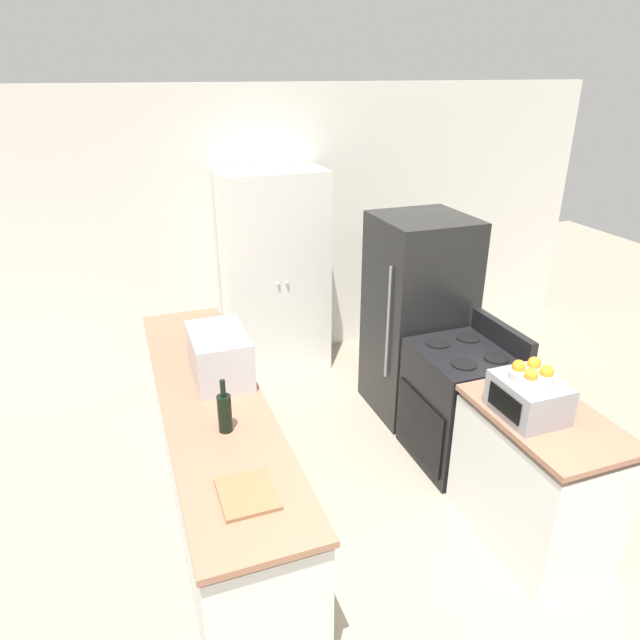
# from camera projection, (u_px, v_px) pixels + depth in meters

# --- Properties ---
(wall_back) EXTENTS (7.00, 0.06, 2.60)m
(wall_back) POSITION_uv_depth(u_px,v_px,m) (261.00, 231.00, 5.38)
(wall_back) COLOR silver
(wall_back) RESTS_ON ground_plane
(counter_left) EXTENTS (0.60, 2.73, 0.89)m
(counter_left) POSITION_uv_depth(u_px,v_px,m) (216.00, 456.00, 3.65)
(counter_left) COLOR silver
(counter_left) RESTS_ON ground_plane
(counter_right) EXTENTS (0.60, 0.95, 0.89)m
(counter_right) POSITION_uv_depth(u_px,v_px,m) (535.00, 479.00, 3.44)
(counter_right) COLOR silver
(counter_right) RESTS_ON ground_plane
(pantry_cabinet) EXTENTS (0.94, 0.51, 1.91)m
(pantry_cabinet) POSITION_uv_depth(u_px,v_px,m) (275.00, 275.00, 5.28)
(pantry_cabinet) COLOR white
(pantry_cabinet) RESTS_ON ground_plane
(stove) EXTENTS (0.66, 0.70, 1.05)m
(stove) POSITION_uv_depth(u_px,v_px,m) (460.00, 404.00, 4.17)
(stove) COLOR black
(stove) RESTS_ON ground_plane
(refrigerator) EXTENTS (0.73, 0.72, 1.67)m
(refrigerator) POSITION_uv_depth(u_px,v_px,m) (417.00, 317.00, 4.67)
(refrigerator) COLOR black
(refrigerator) RESTS_ON ground_plane
(microwave) EXTENTS (0.35, 0.51, 0.32)m
(microwave) POSITION_uv_depth(u_px,v_px,m) (220.00, 355.00, 3.59)
(microwave) COLOR #B2B2B7
(microwave) RESTS_ON counter_left
(wine_bottle) EXTENTS (0.08, 0.08, 0.31)m
(wine_bottle) POSITION_uv_depth(u_px,v_px,m) (225.00, 412.00, 3.07)
(wine_bottle) COLOR black
(wine_bottle) RESTS_ON counter_left
(toaster_oven) EXTENTS (0.33, 0.39, 0.22)m
(toaster_oven) POSITION_uv_depth(u_px,v_px,m) (528.00, 398.00, 3.22)
(toaster_oven) COLOR #939399
(toaster_oven) RESTS_ON counter_right
(fruit_bowl) EXTENTS (0.24, 0.24, 0.11)m
(fruit_bowl) POSITION_uv_depth(u_px,v_px,m) (532.00, 373.00, 3.16)
(fruit_bowl) COLOR silver
(fruit_bowl) RESTS_ON toaster_oven
(cutting_board) EXTENTS (0.26, 0.30, 0.02)m
(cutting_board) POSITION_uv_depth(u_px,v_px,m) (247.00, 494.00, 2.64)
(cutting_board) COLOR #8E6642
(cutting_board) RESTS_ON counter_left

